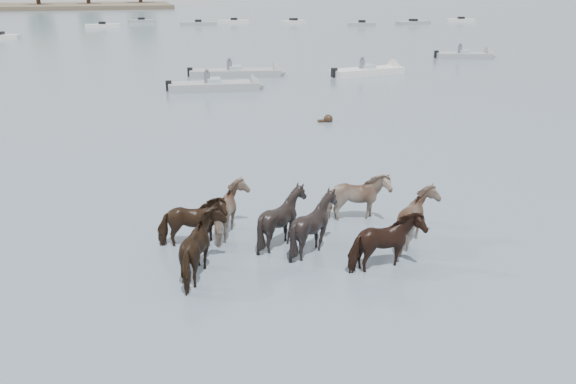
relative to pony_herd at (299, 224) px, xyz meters
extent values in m
plane|color=slate|center=(0.05, -1.43, -0.62)|extent=(400.00, 400.00, 0.00)
imported|color=black|center=(-2.51, 0.86, -0.04)|extent=(1.75, 0.88, 1.44)
imported|color=#89755D|center=(-1.40, 1.25, -0.03)|extent=(1.31, 1.51, 1.47)
imported|color=black|center=(-0.34, 0.32, 0.03)|extent=(1.60, 1.46, 1.59)
imported|color=#7F6656|center=(2.02, 1.21, -0.01)|extent=(1.87, 1.03, 1.51)
imported|color=black|center=(-2.42, -0.78, 0.01)|extent=(1.40, 1.61, 1.56)
imported|color=black|center=(0.30, -0.27, 0.03)|extent=(1.57, 1.43, 1.58)
imported|color=black|center=(1.55, -1.62, -0.02)|extent=(1.87, 1.09, 1.49)
imported|color=gray|center=(2.93, -0.65, 0.00)|extent=(1.70, 1.84, 1.52)
sphere|color=black|center=(5.35, 12.51, -0.50)|extent=(0.44, 0.44, 0.44)
cube|color=black|center=(5.10, 12.51, -0.60)|extent=(0.50, 0.22, 0.18)
cube|color=gray|center=(1.51, 22.27, -0.42)|extent=(5.57, 2.26, 0.55)
cone|color=gray|center=(4.19, 21.93, -0.42)|extent=(1.09, 1.70, 1.60)
cube|color=#99ADB7|center=(1.51, 22.27, -0.07)|extent=(0.93, 1.21, 0.35)
cube|color=black|center=(-1.17, 22.60, -0.27)|extent=(0.39, 0.39, 0.60)
cylinder|color=#595966|center=(1.11, 22.27, 0.13)|extent=(0.36, 0.36, 0.70)
sphere|color=#595966|center=(1.11, 22.27, 0.58)|extent=(0.24, 0.24, 0.24)
cube|color=gray|center=(3.82, 27.22, -0.42)|extent=(6.45, 2.73, 0.55)
cone|color=gray|center=(6.90, 26.64, -0.42)|extent=(1.18, 1.74, 1.60)
cube|color=#99ADB7|center=(3.82, 27.22, -0.07)|extent=(0.99, 1.25, 0.35)
cube|color=black|center=(0.74, 27.80, -0.27)|extent=(0.41, 0.41, 0.60)
cylinder|color=#595966|center=(3.42, 27.22, 0.13)|extent=(0.36, 0.36, 0.70)
sphere|color=#595966|center=(3.42, 27.22, 0.58)|extent=(0.24, 0.24, 0.24)
cube|color=silver|center=(12.93, 25.23, -0.42)|extent=(5.57, 2.47, 0.55)
cone|color=silver|center=(15.59, 25.68, -0.42)|extent=(1.15, 1.73, 1.60)
cube|color=#99ADB7|center=(12.93, 25.23, -0.07)|extent=(0.97, 1.24, 0.35)
cube|color=black|center=(10.28, 24.79, -0.27)|extent=(0.40, 0.40, 0.60)
cylinder|color=#595966|center=(12.53, 25.23, 0.13)|extent=(0.36, 0.36, 0.70)
sphere|color=#595966|center=(12.53, 25.23, 0.58)|extent=(0.24, 0.24, 0.24)
cube|color=gray|center=(24.75, 31.50, -0.42)|extent=(4.95, 3.03, 0.55)
cone|color=gray|center=(26.97, 30.74, -0.42)|extent=(1.37, 1.81, 1.60)
cube|color=#99ADB7|center=(24.75, 31.50, -0.07)|extent=(1.12, 1.32, 0.35)
cube|color=black|center=(22.54, 32.25, -0.27)|extent=(0.44, 0.44, 0.60)
cylinder|color=#595966|center=(24.35, 31.50, 0.13)|extent=(0.36, 0.36, 0.70)
sphere|color=#595966|center=(24.35, 31.50, 0.58)|extent=(0.24, 0.24, 0.24)
cube|color=silver|center=(-5.84, 76.96, -0.40)|extent=(4.75, 1.52, 0.60)
cube|color=black|center=(-5.84, 76.96, -0.02)|extent=(1.00, 1.00, 0.50)
cube|color=gray|center=(0.06, 85.93, -0.40)|extent=(4.23, 1.90, 0.60)
cube|color=black|center=(0.06, 85.93, -0.02)|extent=(1.10, 1.10, 0.50)
cube|color=gray|center=(8.18, 77.90, -0.40)|extent=(5.71, 2.32, 0.60)
cube|color=black|center=(8.18, 77.90, -0.02)|extent=(1.14, 1.14, 0.50)
cube|color=silver|center=(14.31, 80.77, -0.40)|extent=(5.18, 3.05, 0.60)
cube|color=black|center=(14.31, 80.77, -0.02)|extent=(1.27, 1.27, 0.50)
cube|color=silver|center=(23.22, 77.34, -0.40)|extent=(4.33, 3.01, 0.60)
cube|color=black|center=(23.22, 77.34, -0.02)|extent=(1.32, 1.32, 0.50)
cube|color=gray|center=(31.67, 69.70, -0.40)|extent=(4.29, 2.59, 0.60)
cube|color=black|center=(31.67, 69.70, -0.02)|extent=(1.24, 1.24, 0.50)
cube|color=gray|center=(40.58, 70.26, -0.40)|extent=(6.17, 2.90, 0.60)
cube|color=black|center=(40.58, 70.26, -0.02)|extent=(1.21, 1.21, 0.50)
cube|color=silver|center=(50.94, 73.26, -0.40)|extent=(4.60, 2.86, 0.60)
cube|color=black|center=(50.94, 73.26, -0.02)|extent=(1.28, 1.28, 0.50)
cylinder|color=#382619|center=(-22.03, 147.49, 0.96)|extent=(1.00, 1.00, 3.17)
cylinder|color=#382619|center=(-10.31, 150.61, 0.86)|extent=(1.00, 1.00, 2.96)
camera|label=1|loc=(-3.81, -12.06, 5.57)|focal=35.16mm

